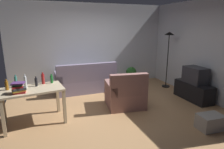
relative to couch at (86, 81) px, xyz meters
The scene contains 18 objects.
ground_plane 1.66m from the couch, 77.32° to the right, with size 5.20×4.40×0.02m, color tan.
wall_rear 1.26m from the couch, 59.76° to the left, with size 5.20×0.10×2.70m, color silver.
wall_right 3.51m from the couch, 28.23° to the right, with size 0.10×4.40×2.70m, color silver.
couch is the anchor object (origin of this frame).
tv_stand 3.15m from the couch, 34.16° to the right, with size 0.44×1.10×0.48m.
tv 3.18m from the couch, 34.12° to the right, with size 0.41×0.60×0.44m.
torchiere_lamp 2.88m from the couch, 11.51° to the right, with size 0.32×0.32×1.81m.
desk 2.23m from the couch, 132.58° to the right, with size 1.28×0.84×0.76m.
potted_plant 1.76m from the couch, 10.25° to the left, with size 0.36×0.36×0.57m.
armchair 1.66m from the couch, 67.03° to the right, with size 1.02×0.97×0.92m.
storage_box 3.60m from the couch, 60.76° to the right, with size 0.48×0.34×0.30m, color #A8A399.
bottle_amber 2.54m from the couch, 141.71° to the right, with size 0.06×0.06×0.22m.
bottle_tall 2.35m from the couch, 141.51° to the right, with size 0.05×0.05×0.27m.
bottle_clear 2.29m from the couch, 136.31° to the right, with size 0.05×0.05×0.29m.
bottle_dark 2.11m from the couch, 133.33° to the right, with size 0.06×0.06×0.21m.
bottle_red 1.93m from the couch, 132.88° to the right, with size 0.07×0.07×0.26m.
bottle_green 1.81m from the couch, 128.60° to the right, with size 0.06×0.06×0.21m.
book_stack 2.56m from the couch, 133.09° to the right, with size 0.27×0.21×0.21m.
Camera 1 is at (-1.65, -4.09, 2.01)m, focal length 30.97 mm.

